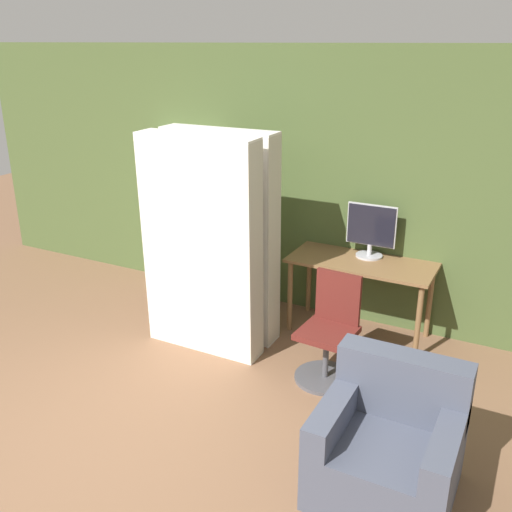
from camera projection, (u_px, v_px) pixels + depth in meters
ground_plane at (92, 461)px, 3.93m from camera, size 16.00×16.00×0.00m
wall_back at (279, 181)px, 5.91m from camera, size 8.00×0.06×2.70m
desk at (361, 271)px, 5.43m from camera, size 1.37×0.61×0.76m
monitor at (371, 230)px, 5.42m from camera, size 0.48×0.26×0.52m
office_chair at (329, 338)px, 4.80m from camera, size 0.52×0.52×0.92m
bookshelf at (180, 210)px, 6.46m from camera, size 0.90×0.28×1.77m
mattress_near at (202, 247)px, 5.06m from camera, size 1.11×0.29×2.00m
mattress_far at (222, 236)px, 5.35m from camera, size 1.11×0.28×1.99m
armchair at (389, 445)px, 3.61m from camera, size 0.85×0.80×0.85m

